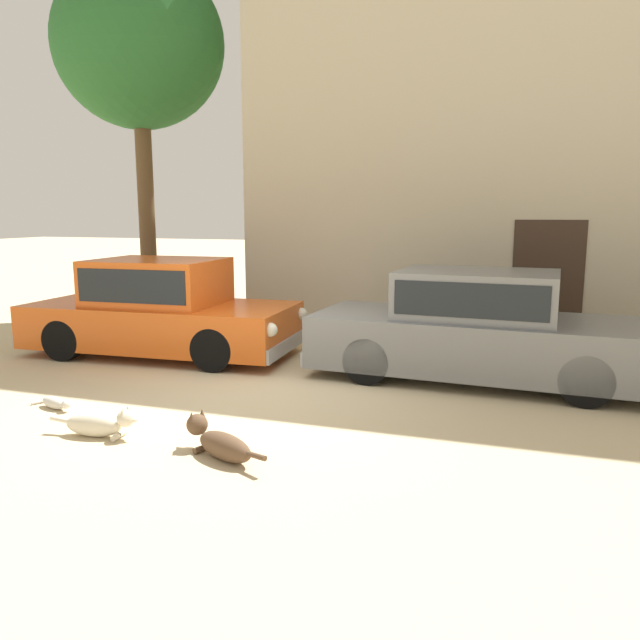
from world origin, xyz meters
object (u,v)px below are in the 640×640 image
Objects in this scene: stray_dog_tan at (219,442)px; stray_dog_spotted at (100,424)px; parked_sedan_second at (478,327)px; parked_sedan_nearest at (161,308)px; stray_cat at (55,403)px; acacia_tree_left at (139,46)px.

stray_dog_spotted is at bearing 20.69° from stray_dog_tan.
parked_sedan_second is at bearing 39.43° from stray_dog_spotted.
parked_sedan_nearest is 3.74m from stray_dog_spotted.
stray_dog_tan is at bearing 0.87° from stray_cat.
acacia_tree_left is (-6.88, 2.72, 4.70)m from parked_sedan_second.
parked_sedan_nearest reaches higher than stray_cat.
parked_sedan_second is 0.65× the size of acacia_tree_left.
stray_cat is at bearing -144.69° from parked_sedan_second.
stray_dog_spotted reaches higher than stray_cat.
parked_sedan_nearest is 0.95× the size of parked_sedan_second.
stray_dog_spotted is 1.56× the size of stray_cat.
stray_cat is (0.38, -2.80, -0.66)m from parked_sedan_nearest.
stray_dog_tan is (1.37, -0.08, 0.01)m from stray_dog_spotted.
acacia_tree_left is (-4.85, 6.22, 5.28)m from stray_dog_tan.
parked_sedan_nearest is at bearing -53.47° from acacia_tree_left.
stray_dog_tan is 9.49m from acacia_tree_left.
parked_sedan_nearest is 4.84m from parked_sedan_second.
parked_sedan_second is 4.08m from stray_dog_tan.
stray_dog_tan is 2.53m from stray_cat.
parked_sedan_nearest reaches higher than stray_dog_spotted.
parked_sedan_second is at bearing 48.62° from stray_cat.
acacia_tree_left is at bearing 113.82° from stray_dog_spotted.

